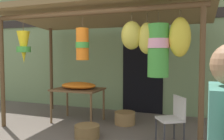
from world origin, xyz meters
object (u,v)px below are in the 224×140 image
display_table (78,92)px  flower_heap_on_table (79,85)px  wicker_basket_by_table (87,131)px  folding_chair (174,115)px  wicker_basket_spare (125,118)px

display_table → flower_heap_on_table: (0.05, -0.03, 0.17)m
display_table → wicker_basket_by_table: size_ratio=2.35×
display_table → wicker_basket_by_table: display_table is taller
wicker_basket_by_table → folding_chair: bearing=10.0°
wicker_basket_spare → display_table: bearing=-171.7°
folding_chair → wicker_basket_spare: (-1.15, 0.81, -0.36)m
display_table → wicker_basket_spare: size_ratio=2.39×
wicker_basket_by_table → wicker_basket_spare: 1.16m
flower_heap_on_table → wicker_basket_spare: 1.29m
display_table → flower_heap_on_table: bearing=-34.0°
folding_chair → wicker_basket_by_table: bearing=-170.0°
display_table → wicker_basket_by_table: (0.69, -0.92, -0.57)m
wicker_basket_by_table → wicker_basket_spare: bearing=69.1°
folding_chair → wicker_basket_by_table: 1.64m
wicker_basket_by_table → wicker_basket_spare: (0.41, 1.08, 0.02)m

